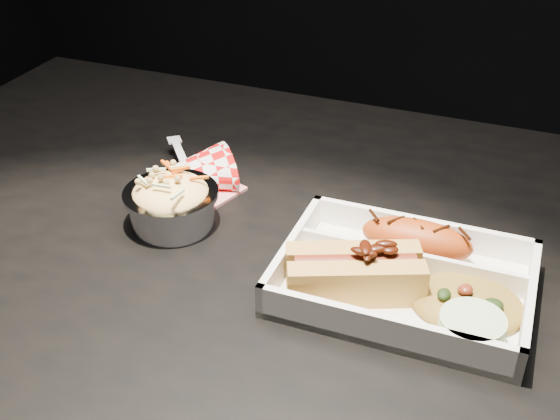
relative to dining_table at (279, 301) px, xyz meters
The scene contains 8 objects.
dining_table is the anchor object (origin of this frame).
food_tray 0.19m from the dining_table, 14.45° to the right, with size 0.25×0.18×0.04m.
fried_pastry 0.19m from the dining_table, ahead, with size 0.12×0.05×0.04m, color #AF4011.
hotdog 0.18m from the dining_table, 31.69° to the right, with size 0.15×0.11×0.06m.
fried_rice_mound 0.25m from the dining_table, 13.13° to the right, with size 0.11×0.09×0.03m, color olive.
cupcake_liner 0.27m from the dining_table, 23.85° to the right, with size 0.06×0.06×0.03m, color beige.
foil_coleslaw_cup 0.18m from the dining_table, behind, with size 0.11×0.11×0.07m.
napkin_fork 0.20m from the dining_table, 154.68° to the left, with size 0.15×0.16×0.10m.
Camera 1 is at (0.24, -0.61, 1.21)m, focal length 45.00 mm.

